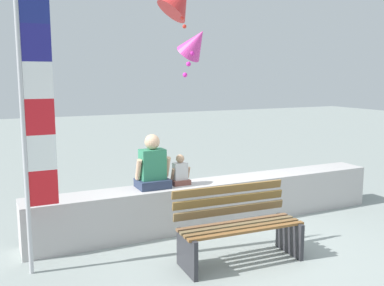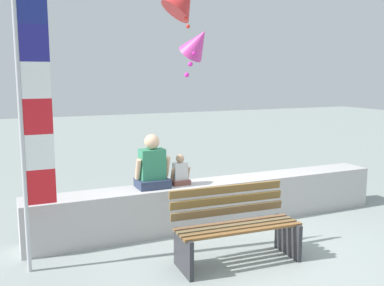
# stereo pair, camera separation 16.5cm
# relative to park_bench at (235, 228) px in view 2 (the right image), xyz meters

# --- Properties ---
(ground_plane) EXTENTS (40.00, 40.00, 0.00)m
(ground_plane) POSITION_rel_park_bench_xyz_m (0.40, 0.05, -0.41)
(ground_plane) COLOR gray
(seawall_ledge) EXTENTS (5.55, 0.52, 0.66)m
(seawall_ledge) POSITION_rel_park_bench_xyz_m (0.40, 1.30, -0.08)
(seawall_ledge) COLOR #B3AFAE
(seawall_ledge) RESTS_ON ground
(park_bench) EXTENTS (1.54, 0.68, 0.88)m
(park_bench) POSITION_rel_park_bench_xyz_m (0.00, 0.00, 0.00)
(park_bench) COLOR brown
(park_bench) RESTS_ON ground
(person_adult) EXTENTS (0.50, 0.36, 0.76)m
(person_adult) POSITION_rel_park_bench_xyz_m (-0.59, 1.33, 0.55)
(person_adult) COLOR #2B3754
(person_adult) RESTS_ON seawall_ledge
(person_child) EXTENTS (0.29, 0.21, 0.44)m
(person_child) POSITION_rel_park_bench_xyz_m (-0.17, 1.33, 0.42)
(person_child) COLOR brown
(person_child) RESTS_ON seawall_ledge
(flag_banner) EXTENTS (0.36, 0.05, 3.17)m
(flag_banner) POSITION_rel_park_bench_xyz_m (-2.20, 0.70, 1.41)
(flag_banner) COLOR #B7B7BC
(flag_banner) RESTS_ON ground
(kite_red) EXTENTS (0.95, 0.75, 1.02)m
(kite_red) POSITION_rel_park_bench_xyz_m (1.07, 4.12, 3.32)
(kite_red) COLOR red
(kite_magenta) EXTENTS (0.70, 0.79, 0.91)m
(kite_magenta) POSITION_rel_park_bench_xyz_m (0.65, 2.49, 2.36)
(kite_magenta) COLOR #DB3D9E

